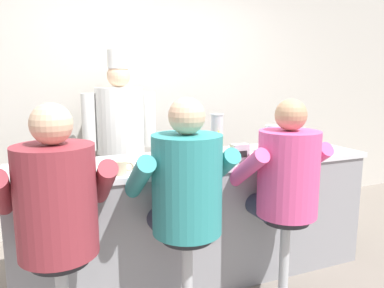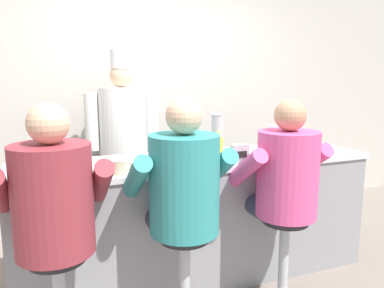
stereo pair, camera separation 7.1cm
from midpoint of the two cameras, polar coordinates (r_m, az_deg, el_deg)
name	(u,v)px [view 1 (the left image)]	position (r m, az deg, el deg)	size (l,w,h in m)	color
wall_back	(148,98)	(4.06, -7.24, 6.97)	(10.00, 0.06, 2.70)	beige
diner_counter	(197,217)	(3.01, 0.14, -11.05)	(2.75, 0.72, 0.96)	gray
ketchup_bottle_red	(304,142)	(3.05, 16.03, 0.24)	(0.07, 0.07, 0.23)	red
mustard_bottle_yellow	(218,147)	(2.76, 3.30, -0.43)	(0.07, 0.07, 0.23)	yellow
hot_sauce_bottle_orange	(305,146)	(3.19, 16.16, -0.25)	(0.03, 0.03, 0.12)	orange
water_pitcher_clear	(272,139)	(3.12, 11.45, 0.77)	(0.13, 0.11, 0.23)	silver
breakfast_plate	(73,168)	(2.64, -18.44, -3.51)	(0.27, 0.27, 0.05)	white
cereal_bowl	(182,157)	(2.78, -2.24, -2.01)	(0.13, 0.13, 0.06)	#4C7FB7
coffee_mug_tan	(121,168)	(2.43, -11.61, -3.56)	(0.13, 0.08, 0.09)	beige
coffee_mug_blue	(206,160)	(2.63, 1.36, -2.39)	(0.14, 0.10, 0.08)	#4C7AB2
cup_stack_steel	(217,136)	(2.85, 3.10, 1.23)	(0.10, 0.10, 0.34)	#B7BABF
napkin_dispenser_chrome	(240,153)	(2.74, 6.53, -1.41)	(0.13, 0.08, 0.14)	silver
diner_seated_maroon	(56,206)	(2.14, -20.88, -8.77)	(0.63, 0.62, 1.45)	#B2B5BA
diner_seated_teal	(185,189)	(2.27, -2.02, -6.83)	(0.64, 0.63, 1.46)	#B2B5BA
diner_seated_pink	(285,178)	(2.62, 13.18, -5.07)	(0.62, 0.61, 1.43)	#B2B5BA
cook_in_whites_near	(121,137)	(3.70, -11.38, 1.10)	(0.71, 0.46, 1.82)	#232328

